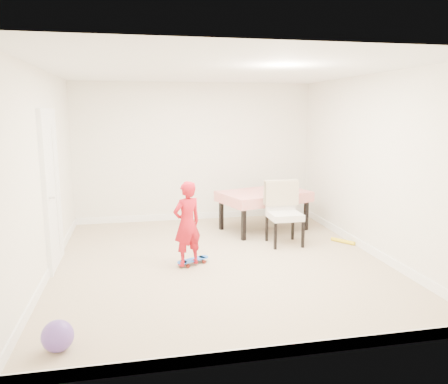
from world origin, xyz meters
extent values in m
plane|color=tan|center=(0.00, 0.00, 0.00)|extent=(5.00, 5.00, 0.00)
cube|color=white|center=(0.00, 0.00, 2.58)|extent=(4.50, 5.00, 0.04)
cube|color=white|center=(0.00, 2.48, 1.30)|extent=(4.50, 0.04, 2.60)
cube|color=white|center=(0.00, -2.48, 1.30)|extent=(4.50, 0.04, 2.60)
cube|color=white|center=(-2.23, 0.00, 1.30)|extent=(0.04, 5.00, 2.60)
cube|color=white|center=(2.23, 0.00, 1.30)|extent=(0.04, 5.00, 2.60)
cube|color=white|center=(-2.22, 0.30, 1.02)|extent=(0.11, 0.94, 2.11)
cube|color=white|center=(0.00, 2.49, 0.06)|extent=(4.50, 0.02, 0.12)
cube|color=white|center=(0.00, -2.49, 0.06)|extent=(4.50, 0.02, 0.12)
cube|color=white|center=(-2.24, 0.00, 0.06)|extent=(0.02, 5.00, 0.12)
cube|color=white|center=(2.24, 0.00, 0.06)|extent=(0.02, 5.00, 0.12)
imported|color=red|center=(-0.47, -0.13, 0.57)|extent=(0.49, 0.43, 1.14)
sphere|color=#6343A1|center=(-1.83, -2.00, 0.14)|extent=(0.28, 0.28, 0.28)
cylinder|color=yellow|center=(2.09, 0.45, 0.03)|extent=(0.29, 0.36, 0.06)
camera|label=1|loc=(-1.10, -5.74, 2.08)|focal=35.00mm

